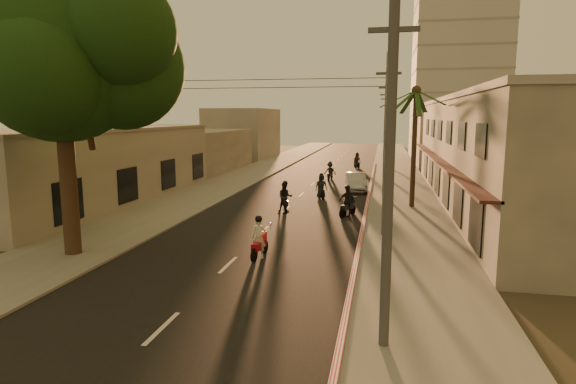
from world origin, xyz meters
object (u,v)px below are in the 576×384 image
at_px(parked_car, 356,182).
at_px(scooter_far_a, 321,187).
at_px(scooter_mid_b, 347,202).
at_px(broadleaf_tree, 70,54).
at_px(scooter_mid_a, 285,198).
at_px(scooter_far_c, 357,161).
at_px(scooter_red, 259,239).
at_px(scooter_far_b, 330,172).
at_px(palm_tree, 416,97).

bearing_deg(parked_car, scooter_far_a, -125.55).
bearing_deg(parked_car, scooter_mid_b, -96.81).
distance_m(broadleaf_tree, scooter_mid_a, 15.03).
height_order(parked_car, scooter_far_c, scooter_far_c).
xyz_separation_m(broadleaf_tree, scooter_red, (7.60, 1.09, -7.66)).
bearing_deg(broadleaf_tree, scooter_mid_a, 58.98).
distance_m(scooter_mid_b, scooter_far_b, 16.27).
bearing_deg(parked_car, scooter_mid_a, -119.21).
xyz_separation_m(scooter_mid_b, scooter_far_c, (-0.88, 27.44, -0.04)).
relative_size(palm_tree, scooter_mid_a, 4.12).
relative_size(broadleaf_tree, scooter_far_a, 6.42).
distance_m(broadleaf_tree, scooter_far_c, 39.84).
height_order(palm_tree, scooter_far_c, palm_tree).
relative_size(scooter_red, scooter_mid_b, 0.98).
height_order(scooter_mid_b, parked_car, scooter_mid_b).
relative_size(scooter_red, parked_car, 0.42).
bearing_deg(scooter_far_b, scooter_red, -84.20).
distance_m(palm_tree, parked_car, 10.24).
distance_m(scooter_red, scooter_far_a, 15.43).
bearing_deg(scooter_far_c, scooter_mid_b, -109.47).
bearing_deg(broadleaf_tree, palm_tree, 43.48).
bearing_deg(scooter_far_a, palm_tree, -40.26).
bearing_deg(broadleaf_tree, scooter_far_b, 73.45).
height_order(broadleaf_tree, parked_car, broadleaf_tree).
bearing_deg(palm_tree, scooter_mid_b, -139.15).
relative_size(parked_car, scooter_far_c, 2.45).
bearing_deg(scooter_red, scooter_far_b, 95.55).
xyz_separation_m(scooter_red, scooter_mid_b, (3.05, 9.33, 0.06)).
xyz_separation_m(scooter_red, scooter_far_b, (0.26, 25.36, 0.02)).
relative_size(scooter_mid_a, scooter_far_c, 1.07).
height_order(scooter_mid_a, scooter_far_a, scooter_mid_a).
bearing_deg(scooter_far_a, scooter_mid_a, -124.13).
bearing_deg(parked_car, palm_tree, -66.77).
bearing_deg(scooter_far_c, scooter_far_a, -115.22).
distance_m(scooter_far_a, scooter_far_b, 9.95).
relative_size(scooter_mid_a, scooter_mid_b, 1.03).
distance_m(broadleaf_tree, scooter_far_a, 19.99).
bearing_deg(scooter_mid_a, parked_car, 53.52).
relative_size(broadleaf_tree, scooter_far_b, 6.49).
bearing_deg(parked_car, scooter_red, -105.79).
xyz_separation_m(palm_tree, scooter_mid_a, (-7.92, -2.73, -6.25)).
bearing_deg(broadleaf_tree, parked_car, 62.95).
relative_size(palm_tree, scooter_far_a, 4.35).
bearing_deg(scooter_mid_b, broadleaf_tree, -111.96).
xyz_separation_m(scooter_mid_a, parked_car, (3.89, 9.60, -0.18)).
xyz_separation_m(scooter_red, scooter_far_a, (0.70, 15.41, 0.04)).
height_order(scooter_far_b, scooter_far_c, scooter_far_c).
distance_m(palm_tree, scooter_mid_b, 8.18).
height_order(palm_tree, scooter_far_b, palm_tree).
bearing_deg(scooter_far_c, scooter_red, -114.68).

